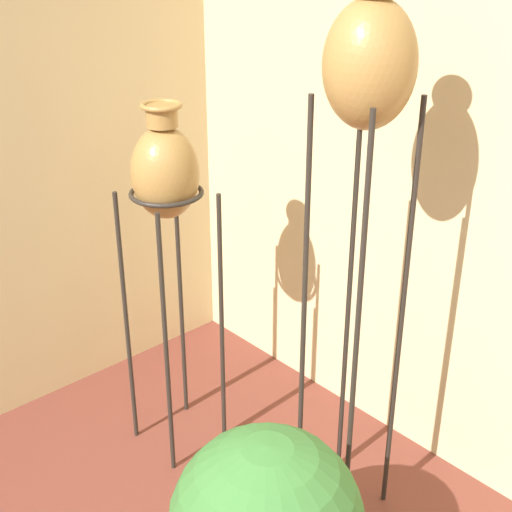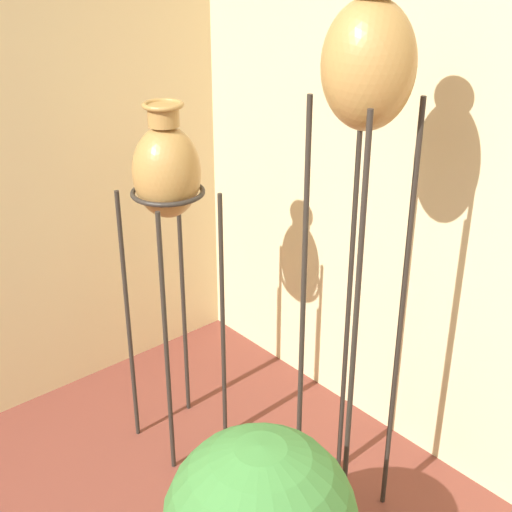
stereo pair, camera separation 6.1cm
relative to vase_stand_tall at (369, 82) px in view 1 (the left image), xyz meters
The scene contains 2 objects.
vase_stand_tall is the anchor object (origin of this frame).
vase_stand_medium 0.95m from the vase_stand_tall, 109.15° to the left, with size 0.32×0.32×1.60m.
Camera 1 is at (-0.15, -0.78, 2.24)m, focal length 50.00 mm.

